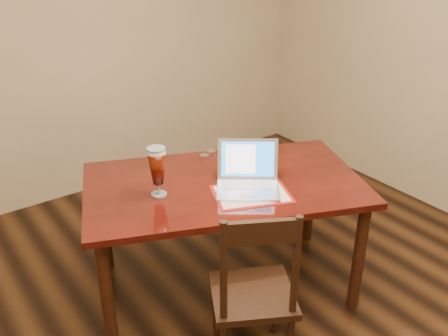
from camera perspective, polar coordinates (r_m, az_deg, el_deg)
room_shell at (r=2.09m, az=7.23°, el=13.98°), size 4.51×5.01×2.71m
dining_table at (r=3.07m, az=-0.11°, el=-3.02°), size 1.90×1.50×1.08m
dining_chair at (r=2.66m, az=3.42°, el=-14.16°), size 0.57×0.56×1.01m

